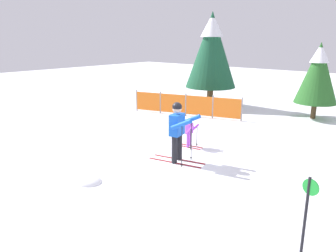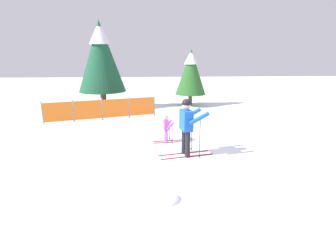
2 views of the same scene
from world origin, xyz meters
TOP-DOWN VIEW (x-y plane):
  - ground_plane at (0.00, 0.00)m, footprint 60.00×60.00m
  - skier_adult at (-0.04, 0.03)m, footprint 1.72×0.86m
  - skier_child at (-0.60, 1.35)m, footprint 0.95×0.50m
  - safety_fence at (-3.49, 4.91)m, footprint 5.08×1.55m
  - conifer_far at (1.26, 8.22)m, footprint 1.82×1.82m
  - conifer_near at (-3.87, 7.53)m, footprint 2.61×2.61m
  - trail_marker at (4.24, -1.94)m, footprint 0.28×0.08m
  - snow_mound at (-0.89, -2.55)m, footprint 0.74×0.63m

SIDE VIEW (x-z plane):
  - ground_plane at x=0.00m, z-range 0.00..0.00m
  - snow_mound at x=-0.89m, z-range -0.15..0.15m
  - safety_fence at x=-3.49m, z-range 0.00..1.05m
  - skier_child at x=-0.60m, z-range 0.08..1.07m
  - trail_marker at x=4.24m, z-range 0.17..1.56m
  - skier_adult at x=-0.04m, z-range 0.18..1.96m
  - conifer_far at x=1.26m, z-range 0.40..3.78m
  - conifer_near at x=-3.87m, z-range 0.57..5.42m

